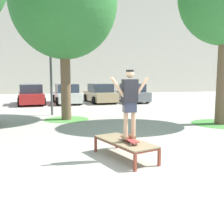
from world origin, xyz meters
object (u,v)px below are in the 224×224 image
at_px(car_tan, 100,94).
at_px(skateboard, 129,139).
at_px(car_red, 31,95).
at_px(skater, 130,99).
at_px(light_post, 50,43).
at_px(car_grey, 132,93).
at_px(skate_box, 125,142).
at_px(tree_mid_back, 64,2).
at_px(car_white, 67,94).

bearing_deg(car_tan, skateboard, -97.12).
bearing_deg(skateboard, car_red, 103.30).
distance_m(skater, light_post, 9.00).
bearing_deg(car_grey, car_red, -178.61).
bearing_deg(skateboard, skate_box, 109.11).
distance_m(skate_box, car_red, 14.75).
xyz_separation_m(skater, car_red, (-3.44, 14.55, -0.84)).
bearing_deg(tree_mid_back, skateboard, -79.86).
bearing_deg(car_white, tree_mid_back, -93.03).
relative_size(tree_mid_back, car_white, 1.86).
relative_size(tree_mid_back, light_post, 1.39).
distance_m(skate_box, car_grey, 15.25).
bearing_deg(car_white, skater, -86.89).
xyz_separation_m(skate_box, skateboard, (0.07, -0.19, 0.12)).
height_order(skater, car_red, skater).
distance_m(skateboard, car_white, 14.70).
distance_m(car_white, car_grey, 5.29).
relative_size(car_white, light_post, 0.74).
xyz_separation_m(skate_box, car_tan, (1.92, 14.60, 0.28)).
bearing_deg(skater, car_white, 93.11).
xyz_separation_m(tree_mid_back, light_post, (-0.68, 1.70, -1.63)).
height_order(skateboard, car_red, car_red).
bearing_deg(skater, tree_mid_back, 100.14).
bearing_deg(car_red, car_grey, 1.39).
relative_size(car_tan, light_post, 0.75).
bearing_deg(skater, skateboard, -83.90).
bearing_deg(tree_mid_back, car_white, 86.97).
relative_size(skate_box, light_post, 0.35).
relative_size(skateboard, car_white, 0.19).
distance_m(skateboard, skater, 0.99).
distance_m(skater, car_tan, 14.94).
height_order(car_grey, light_post, light_post).
relative_size(car_white, car_grey, 1.01).
bearing_deg(skate_box, car_white, 92.88).
bearing_deg(car_red, light_post, -75.72).
xyz_separation_m(skateboard, car_grey, (4.49, 14.74, 0.15)).
height_order(car_red, car_white, same).
bearing_deg(skater, light_post, 102.60).
height_order(skater, car_white, skater).
distance_m(car_grey, light_post, 9.47).
distance_m(tree_mid_back, light_post, 2.46).
relative_size(skateboard, car_tan, 0.19).
bearing_deg(car_tan, skate_box, -97.47).
height_order(skateboard, light_post, light_post).
bearing_deg(tree_mid_back, light_post, 111.86).
relative_size(skater, tree_mid_back, 0.21).
relative_size(tree_mid_back, car_tan, 1.84).
bearing_deg(car_grey, skate_box, -107.39).
bearing_deg(skate_box, skateboard, -70.89).
xyz_separation_m(skateboard, tree_mid_back, (-1.21, 6.79, 4.92)).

